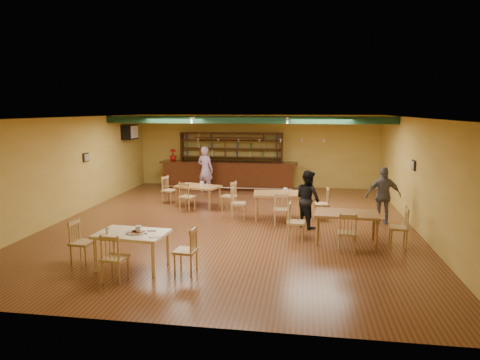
% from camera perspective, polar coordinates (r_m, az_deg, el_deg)
% --- Properties ---
extents(floor, '(12.00, 12.00, 0.00)m').
position_cam_1_polar(floor, '(12.43, -0.89, -5.67)').
color(floor, '#563118').
rests_on(floor, ground).
extents(ceiling_beam, '(10.00, 0.30, 0.25)m').
position_cam_1_polar(ceiling_beam, '(14.78, 0.88, 7.99)').
color(ceiling_beam, '#10311C').
rests_on(ceiling_beam, ceiling).
extents(track_rail_left, '(0.05, 2.50, 0.05)m').
position_cam_1_polar(track_rail_left, '(15.71, -5.41, 8.29)').
color(track_rail_left, white).
rests_on(track_rail_left, ceiling).
extents(track_rail_right, '(0.05, 2.50, 0.05)m').
position_cam_1_polar(track_rail_right, '(15.26, 6.46, 8.24)').
color(track_rail_right, white).
rests_on(track_rail_right, ceiling).
extents(ac_unit, '(0.34, 0.70, 0.48)m').
position_cam_1_polar(ac_unit, '(17.44, -14.41, 6.20)').
color(ac_unit, white).
rests_on(ac_unit, wall_left).
extents(picture_left, '(0.04, 0.34, 0.28)m').
position_cam_1_polar(picture_left, '(14.68, -19.76, 2.85)').
color(picture_left, black).
rests_on(picture_left, wall_left).
extents(picture_right, '(0.04, 0.34, 0.28)m').
position_cam_1_polar(picture_right, '(12.79, 22.04, 1.83)').
color(picture_right, black).
rests_on(picture_right, wall_right).
extents(bar_counter, '(5.55, 0.85, 1.13)m').
position_cam_1_polar(bar_counter, '(17.46, -1.51, 0.60)').
color(bar_counter, '#37150B').
rests_on(bar_counter, ground).
extents(back_bar_hutch, '(4.30, 0.40, 2.28)m').
position_cam_1_polar(back_bar_hutch, '(18.00, -1.17, 2.72)').
color(back_bar_hutch, '#37150B').
rests_on(back_bar_hutch, ground).
extents(poinsettia, '(0.35, 0.35, 0.49)m').
position_cam_1_polar(poinsettia, '(17.91, -8.88, 3.32)').
color(poinsettia, '#AD1110').
rests_on(poinsettia, bar_counter).
extents(dining_table_a, '(1.60, 1.23, 0.71)m').
position_cam_1_polar(dining_table_a, '(14.45, -5.58, -2.14)').
color(dining_table_a, olive).
rests_on(dining_table_a, ground).
extents(dining_table_b, '(1.65, 1.08, 0.78)m').
position_cam_1_polar(dining_table_b, '(12.85, 5.34, -3.42)').
color(dining_table_b, olive).
rests_on(dining_table_b, ground).
extents(dining_table_d, '(1.57, 1.00, 0.76)m').
position_cam_1_polar(dining_table_d, '(10.82, 13.89, -6.17)').
color(dining_table_d, olive).
rests_on(dining_table_d, ground).
extents(near_table, '(1.47, 1.01, 0.75)m').
position_cam_1_polar(near_table, '(9.17, -14.07, -9.03)').
color(near_table, beige).
rests_on(near_table, ground).
extents(pizza_tray, '(0.45, 0.45, 0.01)m').
position_cam_1_polar(pizza_tray, '(9.02, -13.57, -6.77)').
color(pizza_tray, silver).
rests_on(pizza_tray, near_table).
extents(parmesan_shaker, '(0.08, 0.08, 0.11)m').
position_cam_1_polar(parmesan_shaker, '(9.10, -17.18, -6.48)').
color(parmesan_shaker, '#EAE5C6').
rests_on(parmesan_shaker, near_table).
extents(napkin_stack, '(0.22, 0.18, 0.03)m').
position_cam_1_polar(napkin_stack, '(9.11, -11.63, -6.49)').
color(napkin_stack, white).
rests_on(napkin_stack, near_table).
extents(pizza_server, '(0.26, 0.31, 0.00)m').
position_cam_1_polar(pizza_server, '(9.01, -12.56, -6.69)').
color(pizza_server, silver).
rests_on(pizza_server, pizza_tray).
extents(side_plate, '(0.24, 0.24, 0.01)m').
position_cam_1_polar(side_plate, '(8.69, -11.29, -7.33)').
color(side_plate, white).
rests_on(side_plate, near_table).
extents(patron_bar, '(0.76, 0.62, 1.81)m').
position_cam_1_polar(patron_bar, '(16.77, -4.63, 1.39)').
color(patron_bar, purple).
rests_on(patron_bar, ground).
extents(patron_right_a, '(0.95, 0.98, 1.59)m').
position_cam_1_polar(patron_right_a, '(11.96, 8.98, -2.48)').
color(patron_right_a, black).
rests_on(patron_right_a, ground).
extents(patron_right_b, '(0.98, 0.46, 1.64)m').
position_cam_1_polar(patron_right_b, '(12.81, 18.51, -1.96)').
color(patron_right_b, slate).
rests_on(patron_right_b, ground).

